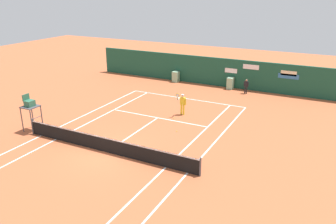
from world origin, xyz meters
The scene contains 9 objects.
ground_plane centered at (0.00, 0.58, 0.00)m, with size 80.00×80.00×0.01m.
tennis_net centered at (0.00, 0.00, 0.51)m, with size 12.10×0.10×1.07m.
sponsor_back_wall centered at (-0.01, 16.97, 1.36)m, with size 25.00×1.02×2.81m.
umpire_chair centered at (-6.45, 0.39, 1.76)m, with size 1.00×1.00×2.57m.
player_on_baseline centered at (1.36, 7.86, 0.98)m, with size 0.57×0.73×1.85m.
ball_kid_left_post centered at (4.26, 15.61, 0.78)m, with size 0.45×0.21×1.36m.
tennis_ball_mid_court centered at (1.14, 6.85, 0.03)m, with size 0.07×0.07×0.07m, color #CCE033.
tennis_ball_near_service_line centered at (2.41, 4.68, 0.03)m, with size 0.07×0.07×0.07m, color #CCE033.
tennis_ball_by_sideline centered at (-4.47, 6.39, 0.03)m, with size 0.07×0.07×0.07m, color #CCE033.
Camera 1 is at (11.49, -14.42, 9.17)m, focal length 36.12 mm.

